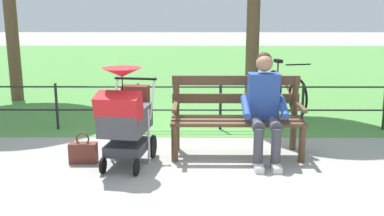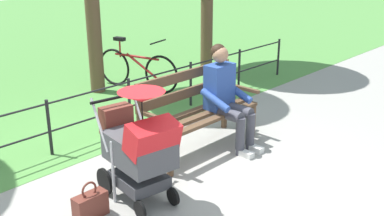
% 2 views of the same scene
% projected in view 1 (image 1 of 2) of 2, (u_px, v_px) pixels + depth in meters
% --- Properties ---
extents(ground_plane, '(60.00, 60.00, 0.00)m').
position_uv_depth(ground_plane, '(176.00, 156.00, 5.40)').
color(ground_plane, '#9E9B93').
extents(grass_lawn, '(40.00, 16.00, 0.01)m').
position_uv_depth(grass_lawn, '(187.00, 66.00, 13.98)').
color(grass_lawn, '#518E42').
rests_on(grass_lawn, ground).
extents(park_bench, '(1.60, 0.61, 0.96)m').
position_uv_depth(park_bench, '(236.00, 112.00, 5.39)').
color(park_bench, brown).
rests_on(park_bench, ground).
extents(person_on_bench, '(0.53, 0.74, 1.28)m').
position_uv_depth(person_on_bench, '(264.00, 104.00, 5.14)').
color(person_on_bench, '#42424C').
rests_on(person_on_bench, ground).
extents(stroller, '(0.62, 0.94, 1.15)m').
position_uv_depth(stroller, '(126.00, 116.00, 4.93)').
color(stroller, black).
rests_on(stroller, ground).
extents(handbag, '(0.32, 0.14, 0.37)m').
position_uv_depth(handbag, '(83.00, 152.00, 5.14)').
color(handbag, brown).
rests_on(handbag, ground).
extents(park_fence, '(8.58, 0.04, 0.70)m').
position_uv_depth(park_fence, '(213.00, 102.00, 6.50)').
color(park_fence, black).
rests_on(park_fence, ground).
extents(bicycle, '(0.53, 1.63, 0.89)m').
position_uv_depth(bicycle, '(285.00, 90.00, 7.75)').
color(bicycle, black).
rests_on(bicycle, ground).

